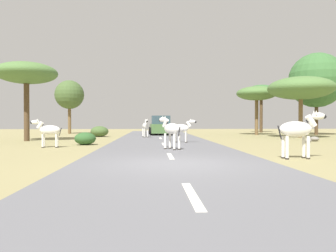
# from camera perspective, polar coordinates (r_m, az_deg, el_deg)

# --- Properties ---
(ground_plane) EXTENTS (90.00, 90.00, 0.00)m
(ground_plane) POSITION_cam_1_polar(r_m,az_deg,el_deg) (9.35, 1.27, -6.96)
(ground_plane) COLOR #8E8456
(road) EXTENTS (6.00, 64.00, 0.05)m
(road) POSITION_cam_1_polar(r_m,az_deg,el_deg) (9.35, 1.15, -6.81)
(road) COLOR slate
(road) RESTS_ON ground_plane
(lane_markings) EXTENTS (0.16, 56.00, 0.01)m
(lane_markings) POSITION_cam_1_polar(r_m,az_deg,el_deg) (8.36, 1.66, -7.53)
(lane_markings) COLOR silver
(lane_markings) RESTS_ON road
(zebra_0) EXTENTS (0.57, 1.50, 1.42)m
(zebra_0) POSITION_cam_1_polar(r_m,az_deg,el_deg) (24.85, -4.04, -0.04)
(zebra_0) COLOR silver
(zebra_0) RESTS_ON road
(zebra_1) EXTENTS (1.48, 0.44, 1.40)m
(zebra_1) POSITION_cam_1_polar(r_m,az_deg,el_deg) (16.58, -20.44, -0.74)
(zebra_1) COLOR silver
(zebra_1) RESTS_ON ground_plane
(zebra_2) EXTENTS (1.43, 0.60, 1.37)m
(zebra_2) POSITION_cam_1_polar(r_m,az_deg,el_deg) (18.58, 2.52, -0.42)
(zebra_2) COLOR silver
(zebra_2) RESTS_ON road
(zebra_3) EXTENTS (1.75, 0.51, 1.64)m
(zebra_3) POSITION_cam_1_polar(r_m,az_deg,el_deg) (11.75, 22.10, -0.64)
(zebra_3) COLOR silver
(zebra_3) RESTS_ON ground_plane
(zebra_4) EXTENTS (1.04, 1.40, 1.47)m
(zebra_4) POSITION_cam_1_polar(r_m,az_deg,el_deg) (14.04, 0.51, -0.57)
(zebra_4) COLOR silver
(zebra_4) RESTS_ON road
(car_0) EXTENTS (2.16, 4.41, 1.74)m
(car_0) POSITION_cam_1_polar(r_m,az_deg,el_deg) (29.66, -1.39, 0.00)
(car_0) COLOR #476B38
(car_0) RESTS_ON road
(tree_0) EXTENTS (2.95, 2.95, 5.51)m
(tree_0) POSITION_cam_1_polar(r_m,az_deg,el_deg) (34.75, -17.06, 5.29)
(tree_0) COLOR brown
(tree_0) RESTS_ON ground_plane
(tree_1) EXTENTS (2.86, 2.86, 5.47)m
(tree_1) POSITION_cam_1_polar(r_m,az_deg,el_deg) (38.65, 16.18, 6.01)
(tree_1) COLOR #4C3823
(tree_1) RESTS_ON ground_plane
(tree_2) EXTENTS (3.90, 3.90, 5.07)m
(tree_2) POSITION_cam_1_polar(r_m,az_deg,el_deg) (22.91, -23.79, 8.45)
(tree_2) COLOR #4C3823
(tree_2) RESTS_ON ground_plane
(tree_3) EXTENTS (3.77, 3.77, 4.58)m
(tree_3) POSITION_cam_1_polar(r_m,az_deg,el_deg) (31.62, 15.44, 5.52)
(tree_3) COLOR brown
(tree_3) RESTS_ON ground_plane
(tree_4) EXTENTS (5.05, 5.05, 4.75)m
(tree_4) POSITION_cam_1_polar(r_m,az_deg,el_deg) (27.30, 22.46, 6.17)
(tree_4) COLOR brown
(tree_4) RESTS_ON ground_plane
(tree_6) EXTENTS (5.13, 5.13, 7.71)m
(tree_6) POSITION_cam_1_polar(r_m,az_deg,el_deg) (33.65, 24.83, 7.35)
(tree_6) COLOR #4C3823
(tree_6) RESTS_ON ground_plane
(bush_1) EXTENTS (1.47, 1.32, 0.88)m
(bush_1) POSITION_cam_1_polar(r_m,az_deg,el_deg) (27.20, -12.03, -0.95)
(bush_1) COLOR #425B2D
(bush_1) RESTS_ON ground_plane
(bush_3) EXTENTS (1.14, 1.03, 0.69)m
(bush_3) POSITION_cam_1_polar(r_m,az_deg,el_deg) (17.94, -14.46, -2.16)
(bush_3) COLOR #2D5628
(bush_3) RESTS_ON ground_plane
(rock_1) EXTENTS (0.58, 0.63, 0.31)m
(rock_1) POSITION_cam_1_polar(r_m,az_deg,el_deg) (22.57, 24.48, -2.09)
(rock_1) COLOR gray
(rock_1) RESTS_ON ground_plane
(rock_3) EXTENTS (0.46, 0.34, 0.27)m
(rock_3) POSITION_cam_1_polar(r_m,az_deg,el_deg) (20.67, 23.50, -2.40)
(rock_3) COLOR gray
(rock_3) RESTS_ON ground_plane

